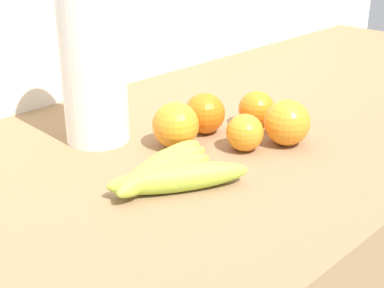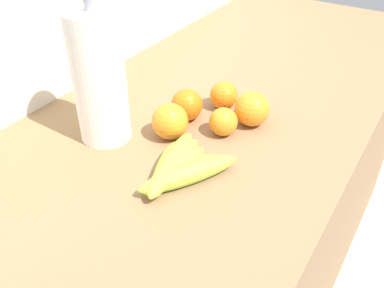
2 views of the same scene
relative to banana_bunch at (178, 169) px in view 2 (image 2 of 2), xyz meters
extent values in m
cube|color=olive|center=(0.32, 0.07, -0.45)|extent=(1.88, 0.74, 0.86)
cube|color=silver|center=(0.32, 0.47, -0.23)|extent=(2.28, 0.06, 1.30)
ellipsoid|color=#ADCC3F|center=(0.00, -0.03, 0.00)|extent=(0.21, 0.14, 0.04)
ellipsoid|color=#ABCA3F|center=(0.00, -0.02, 0.00)|extent=(0.19, 0.11, 0.04)
ellipsoid|color=#B9C93F|center=(-0.01, -0.01, 0.00)|extent=(0.18, 0.08, 0.03)
ellipsoid|color=#B8D03F|center=(0.00, 0.00, 0.00)|extent=(0.18, 0.05, 0.04)
ellipsoid|color=#ADC73F|center=(0.00, 0.01, 0.00)|extent=(0.20, 0.06, 0.04)
ellipsoid|color=#B6C83F|center=(0.01, 0.02, 0.00)|extent=(0.22, 0.09, 0.04)
ellipsoid|color=#B1C33F|center=(-0.01, 0.02, 0.00)|extent=(0.17, 0.10, 0.04)
sphere|color=orange|center=(0.29, 0.05, 0.01)|extent=(0.07, 0.07, 0.07)
sphere|color=orange|center=(0.26, -0.04, 0.02)|extent=(0.08, 0.08, 0.08)
sphere|color=orange|center=(0.18, 0.00, 0.01)|extent=(0.07, 0.07, 0.07)
sphere|color=orange|center=(0.20, 0.10, 0.02)|extent=(0.08, 0.08, 0.08)
sphere|color=orange|center=(0.11, 0.09, 0.02)|extent=(0.08, 0.08, 0.08)
cylinder|color=white|center=(0.04, 0.22, 0.12)|extent=(0.11, 0.11, 0.29)
cylinder|color=gray|center=(0.04, 0.22, 0.14)|extent=(0.02, 0.02, 0.32)
camera|label=1|loc=(-0.53, -0.56, 0.38)|focal=53.08mm
camera|label=2|loc=(-0.54, -0.37, 0.53)|focal=40.08mm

